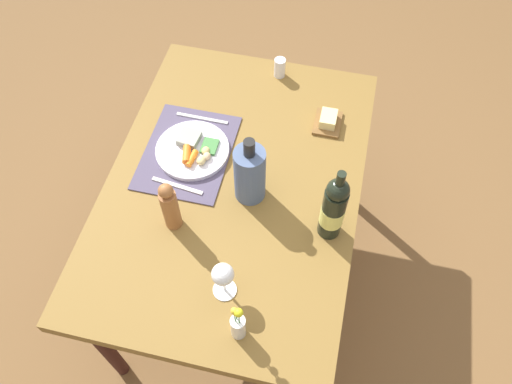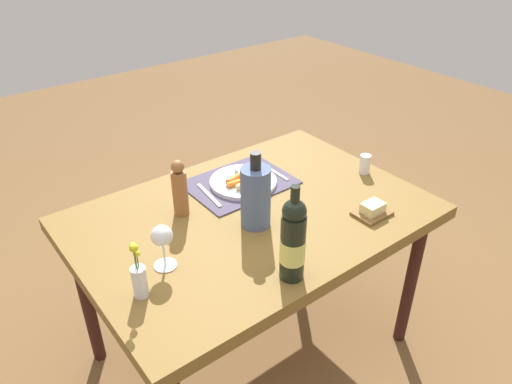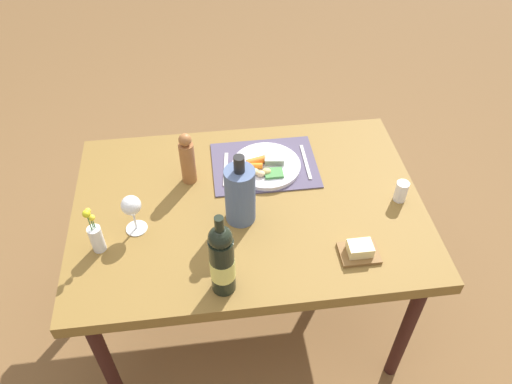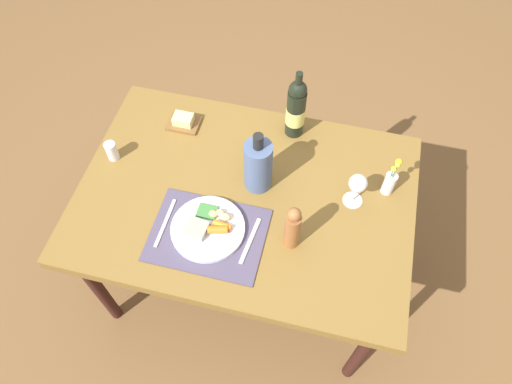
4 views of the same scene
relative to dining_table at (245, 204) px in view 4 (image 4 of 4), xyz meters
name	(u,v)px [view 4 (image 4 of 4)]	position (x,y,z in m)	size (l,w,h in m)	color
ground_plane	(248,271)	(0.00, 0.00, -0.66)	(8.00, 8.00, 0.00)	brown
dining_table	(245,204)	(0.00, 0.00, 0.00)	(1.27, 0.88, 0.72)	brown
placemat	(208,235)	(-0.09, -0.20, 0.07)	(0.41, 0.31, 0.01)	#4D455E
dinner_plate	(208,227)	(-0.09, -0.18, 0.08)	(0.27, 0.27, 0.05)	silver
fork	(165,223)	(-0.25, -0.19, 0.07)	(0.01, 0.20, 0.01)	silver
knife	(250,241)	(0.07, -0.19, 0.07)	(0.01, 0.19, 0.01)	silver
salt_shaker	(112,151)	(-0.55, 0.05, 0.10)	(0.05, 0.05, 0.08)	white
wine_bottle	(296,109)	(0.12, 0.35, 0.20)	(0.08, 0.08, 0.32)	black
wine_glass	(358,184)	(0.40, 0.07, 0.17)	(0.07, 0.07, 0.15)	white
flower_vase	(390,181)	(0.52, 0.15, 0.13)	(0.04, 0.04, 0.19)	silver
butter_dish	(184,121)	(-0.34, 0.28, 0.08)	(0.13, 0.10, 0.05)	brown
cooler_bottle	(258,165)	(0.03, 0.07, 0.18)	(0.10, 0.10, 0.28)	#4C5F86
pepper_mill	(292,228)	(0.21, -0.15, 0.17)	(0.06, 0.06, 0.22)	#975D31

